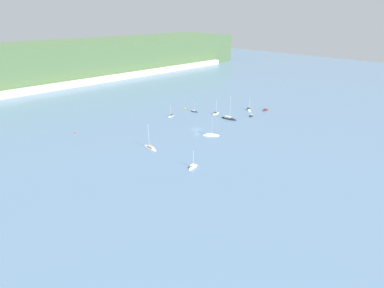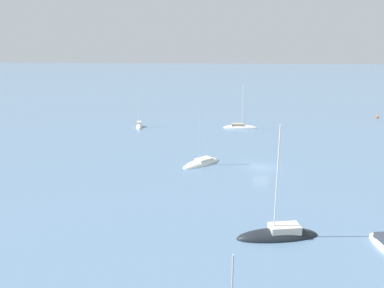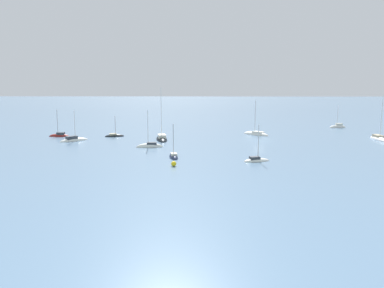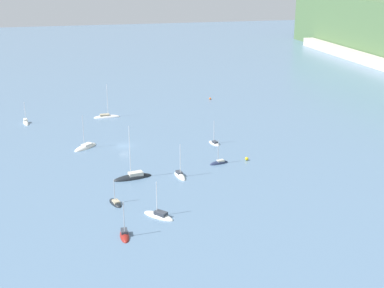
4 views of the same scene
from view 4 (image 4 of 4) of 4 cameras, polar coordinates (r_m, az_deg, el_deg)
name	(u,v)px [view 4 (image 4 of 4)]	position (r m, az deg, el deg)	size (l,w,h in m)	color
ground_plane	(124,146)	(143.56, -7.26, -0.20)	(600.00, 600.00, 0.00)	slate
sailboat_0	(159,216)	(103.68, -3.57, -7.69)	(6.42, 6.11, 7.92)	white
sailboat_1	(115,203)	(109.93, -8.17, -6.27)	(5.15, 3.01, 5.91)	black
sailboat_2	(26,123)	(170.15, -17.29, 2.15)	(5.46, 2.43, 7.66)	white
sailboat_3	(133,178)	(121.91, -6.31, -3.59)	(4.08, 9.25, 13.32)	black
sailboat_4	(219,163)	(130.04, 2.90, -2.06)	(2.41, 5.06, 6.91)	#232D4C
sailboat_5	(125,236)	(97.38, -7.21, -9.66)	(5.27, 1.78, 7.56)	maroon
sailboat_6	(107,117)	(171.05, -9.09, 2.86)	(2.24, 8.21, 11.35)	silver
sailboat_7	(214,144)	(144.05, 2.39, 0.05)	(4.99, 2.89, 6.97)	white
sailboat_8	(180,176)	(122.18, -1.30, -3.44)	(5.87, 2.44, 8.69)	white
sailboat_9	(86,148)	(143.68, -11.29, -0.37)	(7.23, 7.31, 9.88)	white
mooring_buoy_0	(247,159)	(132.52, 5.86, -1.57)	(0.85, 0.85, 0.85)	yellow
mooring_buoy_1	(210,99)	(191.60, 1.95, 4.87)	(0.70, 0.70, 0.70)	orange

